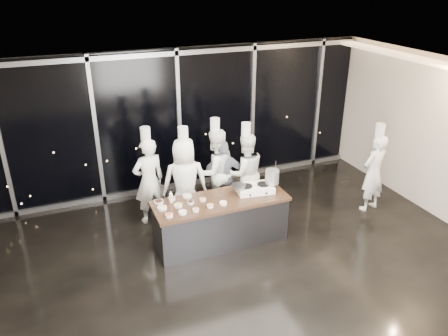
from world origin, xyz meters
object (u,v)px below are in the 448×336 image
object	(u,v)px
chef_far_left	(149,180)
chef_center	(215,171)
frying_pan	(238,186)
chef_right	(245,172)
stove	(255,188)
stock_pot	(272,177)
chef_side	(373,172)
guest	(224,178)
demo_counter	(221,221)
chef_left	(185,181)

from	to	relation	value
chef_far_left	chef_center	xyz separation A→B (m)	(1.36, -0.10, 0.01)
frying_pan	chef_right	size ratio (longest dim) A/B	0.25
stove	stock_pot	world-z (taller)	stock_pot
chef_right	chef_side	distance (m)	2.66
chef_far_left	chef_right	world-z (taller)	chef_far_left
chef_right	guest	bearing A→B (deg)	-5.64
stock_pot	chef_right	bearing A→B (deg)	96.75
chef_center	stove	bearing A→B (deg)	98.23
demo_counter	chef_center	distance (m)	1.28
chef_far_left	chef_left	world-z (taller)	chef_left
chef_center	chef_side	size ratio (longest dim) A/B	1.07
chef_side	demo_counter	bearing A→B (deg)	-13.68
frying_pan	chef_center	distance (m)	1.08
chef_right	demo_counter	bearing A→B (deg)	49.13
stock_pot	chef_far_left	size ratio (longest dim) A/B	0.13
demo_counter	stove	world-z (taller)	stove
chef_far_left	chef_center	distance (m)	1.36
stock_pot	chef_left	bearing A→B (deg)	147.22
chef_far_left	chef_right	xyz separation A→B (m)	(1.94, -0.30, -0.04)
chef_far_left	demo_counter	bearing A→B (deg)	117.74
stove	chef_far_left	size ratio (longest dim) A/B	0.36
frying_pan	demo_counter	bearing A→B (deg)	-159.66
chef_left	guest	xyz separation A→B (m)	(0.86, 0.10, -0.12)
guest	chef_side	xyz separation A→B (m)	(2.93, -1.03, 0.06)
demo_counter	chef_left	xyz separation A→B (m)	(-0.38, 0.91, 0.46)
stove	frying_pan	bearing A→B (deg)	-177.93
guest	chef_left	bearing A→B (deg)	19.98
chef_center	guest	bearing A→B (deg)	126.08
demo_counter	guest	distance (m)	1.18
guest	chef_side	world-z (taller)	chef_side
demo_counter	stock_pot	size ratio (longest dim) A/B	9.57
chef_center	chef_far_left	bearing A→B (deg)	-14.34
stock_pot	chef_side	size ratio (longest dim) A/B	0.13
chef_far_left	chef_side	bearing A→B (deg)	152.54
chef_right	chef_side	xyz separation A→B (m)	(2.48, -0.96, -0.01)
frying_pan	chef_far_left	world-z (taller)	chef_far_left
frying_pan	chef_right	world-z (taller)	chef_right
chef_far_left	guest	bearing A→B (deg)	159.80
stove	chef_far_left	xyz separation A→B (m)	(-1.73, 1.20, -0.06)
guest	chef_right	xyz separation A→B (m)	(0.45, -0.07, 0.07)
chef_center	chef_right	bearing A→B (deg)	150.82
chef_far_left	chef_side	xyz separation A→B (m)	(4.43, -1.26, -0.05)
demo_counter	chef_far_left	xyz separation A→B (m)	(-1.02, 1.25, 0.45)
stove	frying_pan	xyz separation A→B (m)	(-0.33, 0.03, 0.10)
demo_counter	chef_far_left	distance (m)	1.67
chef_center	chef_right	distance (m)	0.62
chef_left	chef_side	distance (m)	3.90
demo_counter	stock_pot	distance (m)	1.26
stove	chef_side	distance (m)	2.70
stock_pot	chef_right	xyz separation A→B (m)	(-0.11, 0.95, -0.30)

